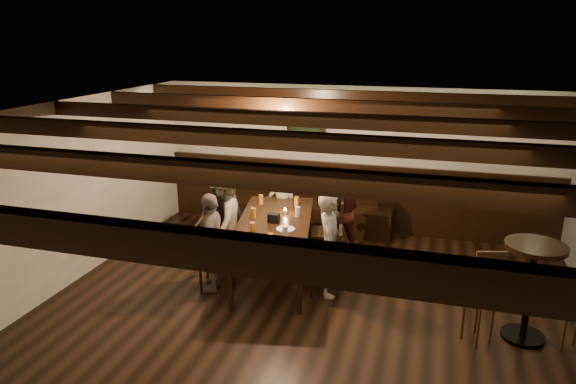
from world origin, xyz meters
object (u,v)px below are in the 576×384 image
(person_left_near, at_px, (226,217))
(person_left_far, at_px, (212,242))
(person_right_near, at_px, (331,225))
(chair_right_near, at_px, (328,244))
(bar_stool_left, at_px, (479,306))
(chair_left_near, at_px, (229,241))
(chair_left_far, at_px, (215,268))
(chair_right_far, at_px, (327,274))
(person_bench_left, at_px, (223,210))
(person_bench_right, at_px, (341,211))
(high_top_table, at_px, (531,278))
(dining_table, at_px, (274,226))
(person_right_far, at_px, (330,245))
(person_bench_centre, at_px, (282,209))

(person_left_near, xyz_separation_m, person_left_far, (0.17, -0.88, -0.02))
(person_left_far, xyz_separation_m, person_right_near, (1.30, 1.17, -0.05))
(chair_right_near, bearing_deg, bar_stool_left, -138.35)
(chair_left_near, height_order, chair_left_far, chair_left_near)
(chair_right_far, bearing_deg, person_bench_left, 50.17)
(person_bench_left, height_order, person_right_near, person_bench_left)
(chair_left_far, xyz_separation_m, person_bench_left, (-0.43, 1.29, 0.33))
(chair_right_near, distance_m, person_left_near, 1.52)
(person_left_far, height_order, person_right_near, person_left_far)
(chair_left_near, height_order, person_bench_right, person_bench_right)
(chair_left_near, bearing_deg, bar_stool_left, 59.18)
(chair_left_far, height_order, high_top_table, high_top_table)
(chair_left_near, distance_m, chair_right_far, 1.70)
(chair_left_near, height_order, chair_right_near, chair_right_near)
(person_bench_left, distance_m, person_left_far, 1.36)
(chair_right_near, xyz_separation_m, person_left_far, (-1.27, -1.16, 0.35))
(dining_table, relative_size, chair_right_far, 2.59)
(bar_stool_left, bearing_deg, chair_right_near, 127.49)
(dining_table, distance_m, high_top_table, 3.15)
(chair_left_near, bearing_deg, person_left_far, -1.87)
(chair_left_far, relative_size, bar_stool_left, 0.83)
(dining_table, xyz_separation_m, person_left_near, (-0.82, 0.30, -0.06))
(dining_table, xyz_separation_m, person_bench_right, (0.71, 1.06, -0.08))
(person_bench_right, relative_size, person_left_far, 0.99)
(dining_table, relative_size, chair_left_far, 2.41)
(person_bench_right, relative_size, high_top_table, 1.16)
(person_bench_right, bearing_deg, chair_right_far, 82.34)
(chair_right_far, bearing_deg, person_right_far, -90.00)
(person_bench_centre, bearing_deg, person_bench_left, 9.46)
(chair_right_near, relative_size, person_left_near, 0.73)
(chair_left_far, relative_size, person_left_far, 0.72)
(chair_left_far, bearing_deg, person_left_near, -178.07)
(person_right_near, bearing_deg, chair_left_far, 121.48)
(person_bench_centre, xyz_separation_m, high_top_table, (3.27, -1.73, 0.12))
(person_left_near, bearing_deg, person_bench_left, -161.57)
(chair_left_near, relative_size, bar_stool_left, 0.87)
(chair_left_near, height_order, chair_right_far, chair_left_near)
(chair_left_near, relative_size, high_top_table, 0.88)
(chair_right_far, relative_size, person_bench_centre, 0.72)
(person_right_far, bearing_deg, chair_left_near, 58.53)
(person_left_far, bearing_deg, chair_left_far, 90.00)
(person_left_near, bearing_deg, person_right_far, 59.04)
(chair_right_far, relative_size, person_left_near, 0.65)
(person_bench_centre, xyz_separation_m, person_left_near, (-0.62, -0.73, 0.06))
(person_right_far, distance_m, high_top_table, 2.28)
(person_bench_centre, bearing_deg, person_right_far, 116.57)
(chair_left_near, xyz_separation_m, chair_left_far, (0.17, -0.88, -0.01))
(person_bench_left, height_order, high_top_table, person_bench_left)
(person_left_near, distance_m, person_left_far, 0.90)
(bar_stool_left, bearing_deg, person_right_near, 126.98)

